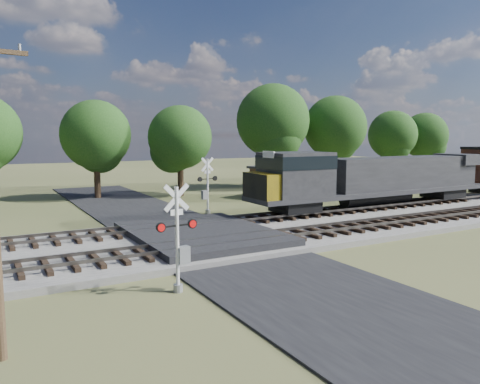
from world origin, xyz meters
TOP-DOWN VIEW (x-y plane):
  - ground at (0.00, 0.00)m, footprint 160.00×160.00m
  - ballast_bed at (10.00, 0.50)m, footprint 140.00×10.00m
  - road at (0.00, 0.00)m, footprint 7.00×60.00m
  - crossing_panel at (0.00, 0.50)m, footprint 7.00×9.00m
  - track_near at (3.12, -2.00)m, footprint 140.00×2.60m
  - track_far at (3.12, 3.00)m, footprint 140.00×2.60m
  - crossing_signal_near at (-4.05, -6.48)m, footprint 1.59×0.36m
  - crossing_signal_far at (4.07, 8.41)m, footprint 1.65×0.39m
  - equipment_shed at (13.59, 13.18)m, footprint 5.59×5.59m
  - treeline at (6.27, 20.45)m, footprint 80.80×9.94m

SIDE VIEW (x-z plane):
  - ground at x=0.00m, z-range 0.00..0.00m
  - road at x=0.00m, z-range 0.00..0.08m
  - ballast_bed at x=10.00m, z-range 0.00..0.30m
  - crossing_panel at x=0.00m, z-range 0.01..0.62m
  - track_near at x=3.12m, z-range 0.25..0.58m
  - track_far at x=3.12m, z-range 0.25..0.58m
  - equipment_shed at x=13.59m, z-range 0.02..2.92m
  - crossing_signal_near at x=-4.05m, z-range -0.33..3.62m
  - crossing_signal_far at x=4.07m, z-range -0.34..3.75m
  - treeline at x=6.27m, z-range 0.69..11.73m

